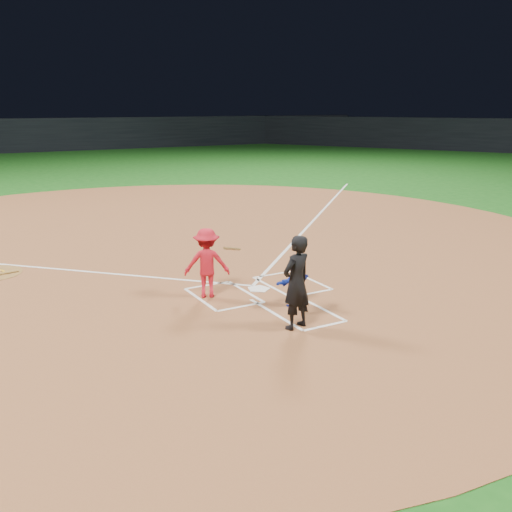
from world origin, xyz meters
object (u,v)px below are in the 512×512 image
home_plate (259,289)px  umpire (296,282)px  catcher (296,283)px  batter_at_plate (207,263)px

home_plate → umpire: bearing=77.1°
catcher → umpire: (-0.74, -1.14, 0.43)m
catcher → batter_at_plate: (-1.49, 1.56, 0.29)m
catcher → umpire: umpire is taller
home_plate → umpire: size_ratio=0.31×
umpire → home_plate: bearing=-118.2°
umpire → batter_at_plate: umpire is taller
batter_at_plate → home_plate: bearing=-5.3°
home_plate → catcher: bearing=96.0°
catcher → batter_at_plate: batter_at_plate is taller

